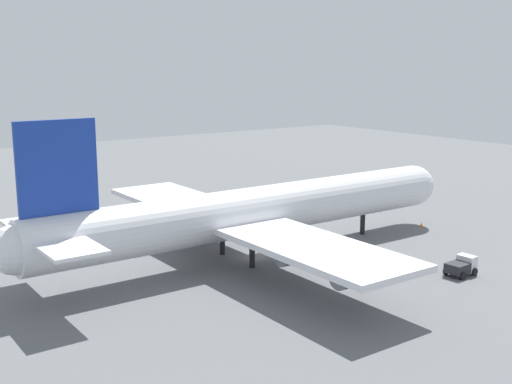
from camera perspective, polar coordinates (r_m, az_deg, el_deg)
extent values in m
plane|color=slate|center=(82.73, 0.00, -5.73)|extent=(258.83, 258.83, 0.00)
cylinder|color=silver|center=(81.17, 0.00, -1.67)|extent=(59.17, 6.05, 6.05)
sphere|color=silver|center=(100.97, 13.77, 0.58)|extent=(5.93, 5.93, 5.93)
sphere|color=silver|center=(68.81, -20.52, -4.80)|extent=(5.14, 5.14, 5.14)
cube|color=#19389E|center=(68.47, -17.16, 2.09)|extent=(8.28, 0.50, 9.68)
cube|color=silver|center=(65.07, -16.41, -4.61)|extent=(5.33, 9.08, 0.36)
cube|color=silver|center=(74.01, -18.92, -2.86)|extent=(5.33, 9.08, 0.36)
cube|color=silver|center=(68.75, 4.97, -4.91)|extent=(10.06, 24.96, 0.70)
cube|color=silver|center=(91.65, -6.73, -0.82)|extent=(10.06, 24.96, 0.70)
cylinder|color=gray|center=(72.57, 3.62, -5.34)|extent=(4.84, 2.54, 2.54)
cylinder|color=gray|center=(66.03, 8.74, -7.16)|extent=(4.84, 2.54, 2.54)
cylinder|color=gray|center=(89.32, -4.98, -2.18)|extent=(4.84, 2.54, 2.54)
cylinder|color=gray|center=(97.18, -7.77, -1.13)|extent=(4.84, 2.54, 2.54)
cylinder|color=black|center=(94.23, 9.40, -2.82)|extent=(0.70, 0.70, 2.98)
cylinder|color=black|center=(78.06, -0.34, -5.64)|extent=(0.70, 0.70, 2.98)
cylinder|color=black|center=(83.36, -3.00, -4.54)|extent=(0.70, 0.70, 2.98)
cube|color=silver|center=(79.90, 18.13, -5.94)|extent=(1.39, 2.19, 1.72)
cube|color=#232328|center=(78.50, 17.38, -6.43)|extent=(2.52, 2.26, 1.12)
cylinder|color=black|center=(79.52, 18.77, -6.71)|extent=(0.94, 0.33, 0.93)
cylinder|color=black|center=(80.69, 17.39, -6.36)|extent=(0.94, 0.33, 0.93)
cylinder|color=black|center=(77.67, 17.86, -7.08)|extent=(0.94, 0.33, 0.93)
cylinder|color=black|center=(78.87, 16.46, -6.72)|extent=(0.94, 0.33, 0.93)
cube|color=#B21E19|center=(100.31, -17.06, -2.40)|extent=(2.85, 2.85, 1.79)
cube|color=#B21E19|center=(101.44, -18.40, -2.46)|extent=(3.71, 3.64, 1.37)
cylinder|color=black|center=(99.55, -17.28, -3.05)|extent=(0.82, 0.79, 0.86)
cylinder|color=black|center=(101.48, -16.78, -2.75)|extent=(0.82, 0.79, 0.86)
cylinder|color=black|center=(100.90, -18.95, -2.97)|extent=(0.82, 0.79, 0.86)
cylinder|color=black|center=(102.81, -18.43, -2.67)|extent=(0.82, 0.79, 0.86)
cube|color=silver|center=(89.57, -19.64, -4.22)|extent=(2.92, 2.96, 1.76)
cube|color=white|center=(90.59, -21.12, -4.42)|extent=(3.76, 3.58, 0.95)
cylinder|color=black|center=(88.72, -19.84, -4.97)|extent=(0.81, 0.70, 0.80)
cylinder|color=black|center=(90.85, -19.32, -4.56)|extent=(0.81, 0.70, 0.80)
cylinder|color=black|center=(89.87, -21.72, -4.90)|extent=(0.81, 0.70, 0.80)
cylinder|color=black|center=(91.98, -21.16, -4.50)|extent=(0.81, 0.70, 0.80)
cone|color=orange|center=(100.39, 14.42, -2.82)|extent=(0.48, 0.48, 0.69)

